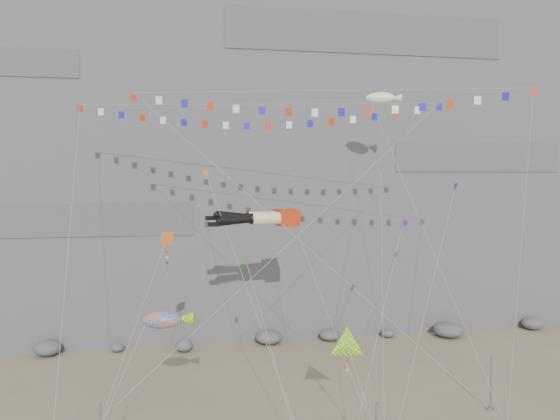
% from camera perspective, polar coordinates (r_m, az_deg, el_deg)
% --- Properties ---
extents(cliff, '(80.00, 28.00, 50.00)m').
position_cam_1_polar(cliff, '(66.90, -3.25, 11.19)').
color(cliff, slate).
rests_on(cliff, ground).
extents(talus_boulders, '(60.00, 3.00, 1.20)m').
position_cam_1_polar(talus_boulders, '(53.59, -1.17, -13.17)').
color(talus_boulders, '#5A5B5F').
rests_on(talus_boulders, ground).
extents(anchor_pole_right, '(0.12, 0.12, 3.76)m').
position_cam_1_polar(anchor_pole_right, '(41.51, 21.18, -16.49)').
color(anchor_pole_right, gray).
rests_on(anchor_pole_right, ground).
extents(legs_kite, '(9.01, 15.62, 19.47)m').
position_cam_1_polar(legs_kite, '(41.01, -1.84, -0.85)').
color(legs_kite, '#BA2A0B').
rests_on(legs_kite, ground).
extents(flag_banner_upper, '(27.34, 14.81, 27.75)m').
position_cam_1_polar(flag_banner_upper, '(43.11, -2.41, 10.96)').
color(flag_banner_upper, '#BA2A0B').
rests_on(flag_banner_upper, ground).
extents(flag_banner_lower, '(26.26, 8.83, 24.70)m').
position_cam_1_polar(flag_banner_lower, '(38.02, 5.09, 12.28)').
color(flag_banner_lower, '#BA2A0B').
rests_on(flag_banner_lower, ground).
extents(harlequin_kite, '(5.41, 7.05, 13.93)m').
position_cam_1_polar(harlequin_kite, '(36.77, -11.77, -3.04)').
color(harlequin_kite, red).
rests_on(harlequin_kite, ground).
extents(fish_windsock, '(6.11, 4.56, 8.99)m').
position_cam_1_polar(fish_windsock, '(34.94, -12.26, -11.17)').
color(fish_windsock, '#E55D0B').
rests_on(fish_windsock, ground).
extents(delta_kite, '(2.41, 6.62, 8.29)m').
position_cam_1_polar(delta_kite, '(34.53, 7.06, -13.96)').
color(delta_kite, yellow).
rests_on(delta_kite, ground).
extents(blimp_windsock, '(6.03, 13.81, 26.14)m').
position_cam_1_polar(blimp_windsock, '(48.12, 10.44, 11.36)').
color(blimp_windsock, white).
rests_on(blimp_windsock, ground).
extents(small_kite_a, '(5.55, 14.99, 22.23)m').
position_cam_1_polar(small_kite_a, '(42.45, -7.55, 3.27)').
color(small_kite_a, orange).
rests_on(small_kite_a, ground).
extents(small_kite_b, '(7.34, 9.46, 16.69)m').
position_cam_1_polar(small_kite_b, '(40.75, 12.62, -1.79)').
color(small_kite_b, '#751BA1').
rests_on(small_kite_b, ground).
extents(small_kite_c, '(2.64, 10.37, 14.23)m').
position_cam_1_polar(small_kite_c, '(37.31, -3.44, -5.74)').
color(small_kite_c, green).
rests_on(small_kite_c, ground).
extents(small_kite_d, '(5.93, 15.70, 22.67)m').
position_cam_1_polar(small_kite_d, '(45.78, 10.49, 3.32)').
color(small_kite_d, yellow).
rests_on(small_kite_d, ground).
extents(small_kite_e, '(9.57, 10.47, 20.10)m').
position_cam_1_polar(small_kite_e, '(43.46, 17.77, 1.99)').
color(small_kite_e, '#1515BA').
rests_on(small_kite_e, ground).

